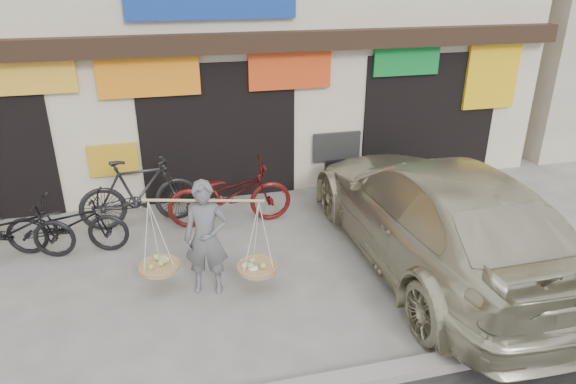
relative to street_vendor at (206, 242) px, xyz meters
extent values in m
plane|color=gray|center=(0.61, -0.24, -0.79)|extent=(70.00, 70.00, 0.00)
cube|color=beige|center=(0.61, 6.26, 2.71)|extent=(14.00, 6.00, 7.00)
cube|color=black|center=(0.61, 3.11, 2.26)|extent=(14.00, 0.35, 0.35)
cube|color=black|center=(0.61, 3.51, 0.56)|extent=(3.00, 0.60, 2.70)
cube|color=black|center=(5.11, 3.51, 0.56)|extent=(3.00, 0.60, 2.70)
cube|color=yellow|center=(-2.59, 3.18, 1.81)|extent=(1.60, 0.08, 0.60)
cube|color=orange|center=(-0.59, 3.18, 1.71)|extent=(1.80, 0.08, 0.70)
cube|color=#E34517|center=(2.01, 3.18, 1.71)|extent=(1.60, 0.08, 0.70)
cube|color=#0F7C2D|center=(4.41, 3.18, 1.81)|extent=(1.40, 0.08, 0.60)
cube|color=yellow|center=(6.41, 3.18, 1.41)|extent=(1.20, 0.08, 1.40)
cube|color=gold|center=(-1.39, 3.18, 0.21)|extent=(0.90, 0.08, 0.60)
cube|color=#272727|center=(3.01, 3.18, 0.11)|extent=(1.00, 0.08, 0.60)
cube|color=#14399D|center=(0.61, 3.18, 2.91)|extent=(3.00, 0.08, 0.50)
imported|color=slate|center=(0.00, 0.00, 0.06)|extent=(0.70, 0.55, 1.70)
cylinder|color=tan|center=(0.00, 0.00, 0.64)|extent=(1.61, 0.46, 0.04)
cylinder|color=tan|center=(-0.67, 0.18, -0.41)|extent=(0.56, 0.56, 0.07)
ellipsoid|color=#A5BF66|center=(-0.67, 0.18, -0.35)|extent=(0.39, 0.39, 0.10)
cylinder|color=tan|center=(0.67, -0.18, -0.41)|extent=(0.56, 0.56, 0.07)
ellipsoid|color=#A5BF66|center=(0.67, -0.18, -0.35)|extent=(0.39, 0.39, 0.10)
imported|color=black|center=(-2.09, 1.65, -0.28)|extent=(2.02, 0.97, 1.02)
imported|color=black|center=(-0.95, 2.38, -0.15)|extent=(2.16, 0.80, 1.27)
imported|color=#540F0E|center=(0.61, 2.04, -0.20)|extent=(2.23, 0.83, 1.16)
imported|color=black|center=(-2.91, 1.65, -0.28)|extent=(2.02, 0.97, 1.02)
imported|color=#C0B99B|center=(3.49, -0.06, 0.06)|extent=(2.45, 5.88, 1.70)
cube|color=black|center=(3.46, 2.72, -0.24)|extent=(1.70, 0.12, 0.45)
cube|color=silver|center=(3.46, 2.79, -0.34)|extent=(0.45, 0.02, 0.12)
camera|label=1|loc=(-0.41, -6.34, 3.52)|focal=32.00mm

